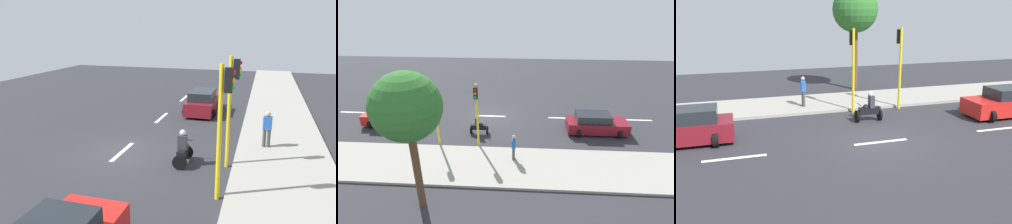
# 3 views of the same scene
# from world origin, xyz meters

# --- Properties ---
(ground_plane) EXTENTS (40.00, 60.00, 0.10)m
(ground_plane) POSITION_xyz_m (0.00, 0.00, -0.05)
(ground_plane) COLOR #2D2D33
(sidewalk) EXTENTS (4.00, 60.00, 0.15)m
(sidewalk) POSITION_xyz_m (7.00, 0.00, 0.07)
(sidewalk) COLOR #9E998E
(sidewalk) RESTS_ON ground
(lane_stripe_mid) EXTENTS (0.20, 2.40, 0.01)m
(lane_stripe_mid) POSITION_xyz_m (0.00, 0.00, 0.01)
(lane_stripe_mid) COLOR white
(lane_stripe_mid) RESTS_ON ground
(lane_stripe_south) EXTENTS (0.20, 2.40, 0.01)m
(lane_stripe_south) POSITION_xyz_m (0.00, 6.00, 0.01)
(lane_stripe_south) COLOR white
(lane_stripe_south) RESTS_ON ground
(lane_stripe_far_south) EXTENTS (0.20, 2.40, 0.01)m
(lane_stripe_far_south) POSITION_xyz_m (0.00, 12.00, 0.01)
(lane_stripe_far_south) COLOR white
(lane_stripe_far_south) RESTS_ON ground
(car_maroon) EXTENTS (2.15, 4.39, 1.52)m
(car_maroon) POSITION_xyz_m (2.22, 8.06, 0.71)
(car_maroon) COLOR maroon
(car_maroon) RESTS_ON ground
(motorcycle) EXTENTS (0.60, 1.30, 1.53)m
(motorcycle) POSITION_xyz_m (2.99, -0.58, 0.64)
(motorcycle) COLOR black
(motorcycle) RESTS_ON ground
(pedestrian_near_signal) EXTENTS (0.40, 0.24, 1.69)m
(pedestrian_near_signal) POSITION_xyz_m (6.28, 2.11, 1.06)
(pedestrian_near_signal) COLOR #3F3F3F
(pedestrian_near_signal) RESTS_ON sidewalk
(traffic_light_corner) EXTENTS (0.49, 0.24, 4.50)m
(traffic_light_corner) POSITION_xyz_m (4.85, -0.32, 2.93)
(traffic_light_corner) COLOR yellow
(traffic_light_corner) RESTS_ON ground
(traffic_light_midblock) EXTENTS (0.49, 0.24, 4.50)m
(traffic_light_midblock) POSITION_xyz_m (4.85, -3.04, 2.93)
(traffic_light_midblock) COLOR yellow
(traffic_light_midblock) RESTS_ON ground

